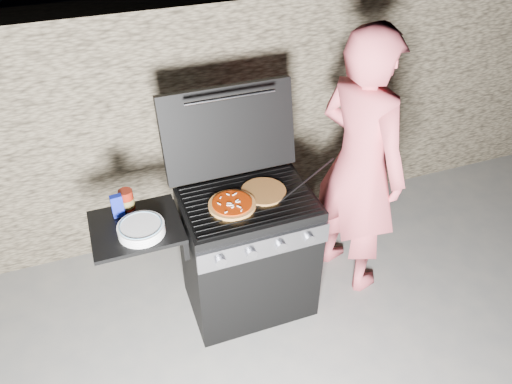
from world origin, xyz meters
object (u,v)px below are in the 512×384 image
object	(u,v)px
sauce_jar	(127,200)
person	(360,166)
pizza_topped	(232,204)
gas_grill	(212,263)

from	to	relation	value
sauce_jar	person	size ratio (longest dim) A/B	0.07
pizza_topped	person	size ratio (longest dim) A/B	0.15
sauce_jar	gas_grill	bearing A→B (deg)	-21.13
gas_grill	person	world-z (taller)	person
gas_grill	pizza_topped	bearing A→B (deg)	-13.21
sauce_jar	person	bearing A→B (deg)	-4.75
gas_grill	sauce_jar	world-z (taller)	sauce_jar
gas_grill	sauce_jar	size ratio (longest dim) A/B	10.52
pizza_topped	sauce_jar	xyz separation A→B (m)	(-0.57, 0.20, 0.04)
pizza_topped	sauce_jar	distance (m)	0.61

